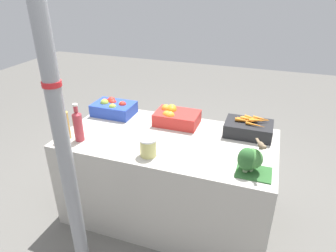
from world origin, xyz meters
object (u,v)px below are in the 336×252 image
Objects in this scene: carrot_crate at (249,128)px; orange_crate at (175,117)px; apple_crate at (114,108)px; broccoli_pile at (250,160)px; support_pole at (55,104)px; sparrow_bird at (262,146)px; juice_bottle_ruby at (78,125)px; pickle_jar at (148,147)px; juice_bottle_golden at (65,123)px.

orange_crate is at bearing -179.91° from carrot_crate.
broccoli_pile is at bearing -22.39° from apple_crate.
support_pole is 6.85× the size of apple_crate.
sparrow_bird reaches higher than apple_crate.
apple_crate is at bearing 179.99° from carrot_crate.
orange_crate reaches higher than carrot_crate.
support_pole is 1.43m from carrot_crate.
orange_crate is (0.58, -0.00, 0.00)m from apple_crate.
apple_crate is 1.34m from broccoli_pile.
juice_bottle_ruby is at bearing -139.22° from orange_crate.
orange_crate is 0.54m from pickle_jar.
sparrow_bird is at bearing -21.54° from apple_crate.
pickle_jar is at bearing -114.39° from sparrow_bird.
juice_bottle_ruby is at bearing -91.20° from apple_crate.
juice_bottle_golden is at bearing 177.78° from pickle_jar.
carrot_crate is (0.60, 0.00, -0.00)m from orange_crate.
broccoli_pile is at bearing 0.18° from juice_bottle_golden.
orange_crate is at bearing 40.78° from juice_bottle_ruby.
support_pole is 0.69m from pickle_jar.
juice_bottle_golden reaches higher than pickle_jar.
orange_crate is 0.83m from broccoli_pile.
pickle_jar is (0.69, -0.03, -0.06)m from juice_bottle_golden.
orange_crate is at bearing 67.34° from support_pole.
carrot_crate is at bearing 0.09° from orange_crate.
juice_bottle_golden is 0.11m from juice_bottle_ruby.
juice_bottle_golden is (-0.32, 0.42, -0.36)m from support_pole.
orange_crate is at bearing 87.78° from pickle_jar.
juice_bottle_ruby is at bearing -156.75° from carrot_crate.
support_pole is 0.64m from juice_bottle_golden.
apple_crate is at bearing 88.80° from juice_bottle_ruby.
support_pole is at bearing -112.66° from orange_crate.
orange_crate is 1.23× the size of juice_bottle_golden.
support_pole is at bearing -95.49° from sparrow_bird.
support_pole is 6.85× the size of orange_crate.
apple_crate is 2.84× the size of sparrow_bird.
orange_crate is 2.72× the size of pickle_jar.
pickle_jar is at bearing -43.86° from apple_crate.
support_pole reaches higher than orange_crate.
apple_crate is 1.00× the size of carrot_crate.
pickle_jar is (0.37, 0.40, -0.42)m from support_pole.
apple_crate is 1.23× the size of juice_bottle_golden.
juice_bottle_ruby is 1.31m from sparrow_bird.
orange_crate reaches higher than pickle_jar.
apple_crate reaches higher than pickle_jar.
carrot_crate is at bearing 165.44° from sparrow_bird.
carrot_crate is 1.23× the size of juice_bottle_golden.
pickle_jar is 1.04× the size of sparrow_bird.
carrot_crate is 1.63× the size of broccoli_pile.
broccoli_pile is at bearing -118.17° from sparrow_bird.
sparrow_bird is at bearing 21.22° from support_pole.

